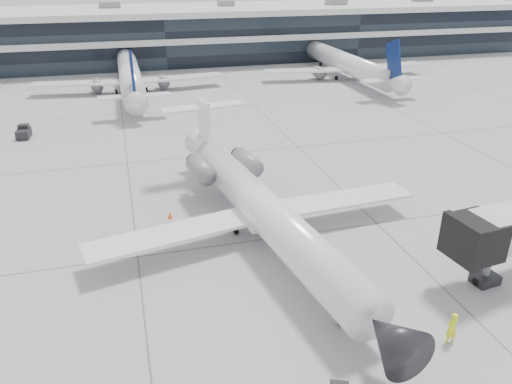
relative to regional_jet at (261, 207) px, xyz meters
name	(u,v)px	position (x,y,z in m)	size (l,w,h in m)	color
ground	(264,239)	(0.13, -0.47, -2.72)	(220.00, 220.00, 0.00)	gray
terminal	(161,38)	(0.13, 81.53, 2.28)	(170.00, 22.00, 10.00)	black
bg_jet_center	(131,90)	(-7.87, 54.53, -2.72)	(32.00, 40.00, 9.60)	white
bg_jet_right	(344,77)	(32.13, 54.53, -2.72)	(32.00, 40.00, 9.60)	white
regional_jet	(261,207)	(0.00, 0.00, 0.00)	(27.58, 34.41, 7.95)	white
ramp_worker	(452,328)	(7.31, -14.77, -1.69)	(0.75, 0.49, 2.05)	#EFFB1A
traffic_cone	(170,215)	(-6.78, 5.17, -2.44)	(0.52, 0.52, 0.58)	#FF450D
far_tug	(24,132)	(-22.08, 31.99, -2.00)	(1.66, 2.60, 1.59)	black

